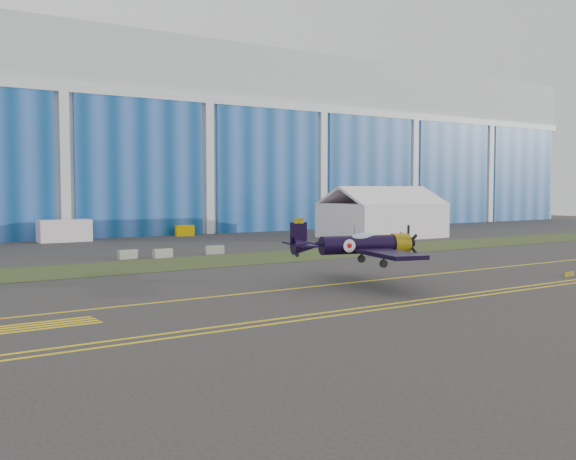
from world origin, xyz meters
TOP-DOWN VIEW (x-y plane):
  - ground at (0.00, 0.00)m, footprint 260.00×260.00m
  - grass_median at (0.00, 14.00)m, footprint 260.00×10.00m
  - hangar at (0.00, 71.79)m, footprint 220.00×45.70m
  - taxiway_centreline at (0.00, -5.00)m, footprint 200.00×0.20m
  - edge_line_near at (0.00, -14.50)m, footprint 80.00×0.20m
  - edge_line_far at (0.00, -13.50)m, footprint 80.00×0.20m
  - hold_short_ladder at (-18.00, -8.10)m, footprint 6.00×2.40m
  - guard_board_right at (22.00, -12.00)m, footprint 1.20×0.15m
  - warbird at (4.87, -6.28)m, footprint 13.84×15.48m
  - tent at (38.76, 28.34)m, footprint 16.09×11.98m
  - shipping_container at (-1.12, 46.00)m, footprint 6.71×2.79m
  - tug at (16.71, 47.03)m, footprint 3.01×2.32m
  - gse_box at (59.71, 44.83)m, footprint 2.95×1.83m
  - barrier_a at (-2.20, 20.63)m, footprint 2.06×0.84m
  - barrier_b at (1.13, 19.72)m, footprint 2.04×0.74m
  - barrier_c at (7.28, 20.13)m, footprint 2.07×0.91m

SIDE VIEW (x-z plane):
  - ground at x=0.00m, z-range 0.00..0.00m
  - taxiway_centreline at x=0.00m, z-range 0.00..0.02m
  - edge_line_near at x=0.00m, z-range 0.00..0.02m
  - edge_line_far at x=0.00m, z-range 0.00..0.02m
  - hold_short_ladder at x=-18.00m, z-range 0.00..0.02m
  - grass_median at x=0.00m, z-range 0.01..0.03m
  - guard_board_right at x=22.00m, z-range 0.00..0.35m
  - barrier_a at x=-2.20m, z-range 0.00..0.90m
  - barrier_b at x=1.13m, z-range 0.00..0.90m
  - barrier_c at x=7.28m, z-range 0.00..0.90m
  - tug at x=16.71m, z-range 0.00..1.55m
  - gse_box at x=59.71m, z-range 0.00..1.67m
  - shipping_container at x=-1.12m, z-range 0.00..2.89m
  - warbird at x=4.87m, z-range 1.00..4.92m
  - tent at x=38.76m, z-range 0.00..7.34m
  - hangar at x=0.00m, z-range -0.04..29.96m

